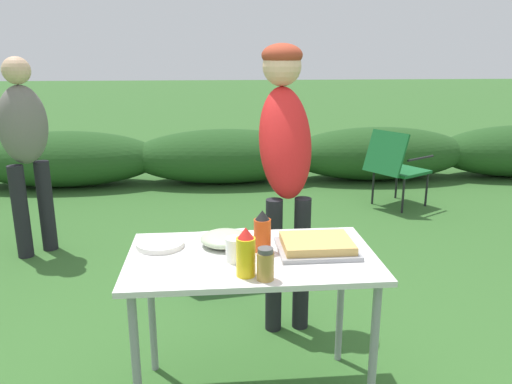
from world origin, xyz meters
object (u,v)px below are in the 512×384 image
at_px(folding_table, 252,271).
at_px(camp_chair_green_behind_table, 395,165).
at_px(spice_jar, 265,264).
at_px(hot_sauce_bottle, 262,232).
at_px(cooler_box, 217,260).
at_px(paper_cup_stack, 235,250).
at_px(standing_person_with_beanie, 25,140).
at_px(standing_person_in_navy_coat, 285,147).
at_px(mustard_bottle, 246,253).
at_px(mixing_bowl, 225,239).
at_px(plate_stack, 160,244).
at_px(food_tray, 317,245).

xyz_separation_m(folding_table, camp_chair_green_behind_table, (1.77, 2.96, -0.20)).
distance_m(spice_jar, hot_sauce_bottle, 0.30).
height_order(spice_jar, cooler_box, spice_jar).
relative_size(paper_cup_stack, standing_person_with_beanie, 0.07).
distance_m(folding_table, camp_chair_green_behind_table, 3.45).
bearing_deg(camp_chair_green_behind_table, cooler_box, -80.02).
bearing_deg(hot_sauce_bottle, standing_person_in_navy_coat, 74.05).
bearing_deg(mustard_bottle, standing_person_with_beanie, 125.99).
xyz_separation_m(mixing_bowl, standing_person_with_beanie, (-1.51, 1.84, 0.17)).
relative_size(plate_stack, spice_jar, 1.66).
bearing_deg(cooler_box, mustard_bottle, -94.31).
bearing_deg(camp_chair_green_behind_table, paper_cup_stack, -62.70).
relative_size(standing_person_in_navy_coat, camp_chair_green_behind_table, 2.00).
xyz_separation_m(paper_cup_stack, cooler_box, (-0.07, 1.34, -0.62)).
bearing_deg(hot_sauce_bottle, folding_table, -141.79).
distance_m(mustard_bottle, standing_person_in_navy_coat, 1.03).
height_order(mustard_bottle, cooler_box, mustard_bottle).
height_order(mixing_bowl, standing_person_with_beanie, standing_person_with_beanie).
height_order(paper_cup_stack, cooler_box, paper_cup_stack).
relative_size(folding_table, plate_stack, 5.01).
bearing_deg(camp_chair_green_behind_table, mustard_bottle, -61.02).
relative_size(mixing_bowl, mustard_bottle, 1.11).
bearing_deg(folding_table, spice_jar, -82.50).
bearing_deg(standing_person_in_navy_coat, food_tray, -90.00).
xyz_separation_m(food_tray, standing_person_in_navy_coat, (-0.04, 0.73, 0.32)).
height_order(paper_cup_stack, spice_jar, spice_jar).
xyz_separation_m(spice_jar, cooler_box, (-0.18, 1.53, -0.63)).
xyz_separation_m(food_tray, hot_sauce_bottle, (-0.25, 0.02, 0.07)).
bearing_deg(standing_person_in_navy_coat, cooler_box, 123.25).
distance_m(mustard_bottle, standing_person_with_beanie, 2.70).
relative_size(paper_cup_stack, cooler_box, 0.20).
xyz_separation_m(plate_stack, camp_chair_green_behind_table, (2.18, 2.83, -0.28)).
bearing_deg(camp_chair_green_behind_table, standing_person_in_navy_coat, -65.69).
relative_size(standing_person_with_beanie, cooler_box, 3.04).
bearing_deg(spice_jar, cooler_box, 96.63).
xyz_separation_m(plate_stack, hot_sauce_bottle, (0.46, -0.09, 0.08)).
distance_m(paper_cup_stack, hot_sauce_bottle, 0.17).
xyz_separation_m(mixing_bowl, mustard_bottle, (0.07, -0.34, 0.06)).
bearing_deg(plate_stack, mustard_bottle, -42.74).
relative_size(hot_sauce_bottle, standing_person_in_navy_coat, 0.12).
bearing_deg(standing_person_in_navy_coat, camp_chair_green_behind_table, 52.18).
relative_size(food_tray, cooler_box, 0.68).
bearing_deg(cooler_box, standing_person_in_navy_coat, -61.61).
bearing_deg(folding_table, cooler_box, 96.46).
relative_size(food_tray, hot_sauce_bottle, 1.83).
bearing_deg(hot_sauce_bottle, plate_stack, 168.48).
distance_m(mixing_bowl, standing_person_with_beanie, 2.39).
height_order(food_tray, spice_jar, spice_jar).
distance_m(food_tray, hot_sauce_bottle, 0.26).
bearing_deg(folding_table, hot_sauce_bottle, 38.21).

